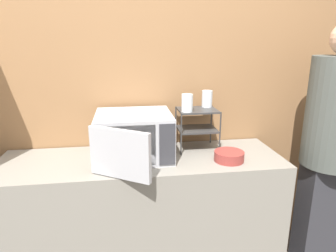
{
  "coord_description": "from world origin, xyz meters",
  "views": [
    {
      "loc": [
        -0.1,
        -1.57,
        1.65
      ],
      "look_at": [
        0.18,
        0.32,
        1.11
      ],
      "focal_mm": 32.0,
      "sensor_mm": 36.0,
      "label": 1
    }
  ],
  "objects_px": {
    "person": "(332,140)",
    "microwave": "(133,136)",
    "glass_back_right": "(207,99)",
    "bowl": "(229,156)",
    "dish_rack": "(197,120)",
    "glass_front_left": "(187,103)"
  },
  "relations": [
    {
      "from": "bowl",
      "to": "glass_front_left",
      "type": "bearing_deg",
      "value": 140.54
    },
    {
      "from": "microwave",
      "to": "glass_back_right",
      "type": "relative_size",
      "value": 5.55
    },
    {
      "from": "glass_back_right",
      "to": "microwave",
      "type": "bearing_deg",
      "value": -161.87
    },
    {
      "from": "microwave",
      "to": "glass_back_right",
      "type": "xyz_separation_m",
      "value": [
        0.54,
        0.18,
        0.2
      ]
    },
    {
      "from": "glass_front_left",
      "to": "bowl",
      "type": "relative_size",
      "value": 0.62
    },
    {
      "from": "person",
      "to": "microwave",
      "type": "bearing_deg",
      "value": 175.09
    },
    {
      "from": "bowl",
      "to": "person",
      "type": "relative_size",
      "value": 0.11
    },
    {
      "from": "microwave",
      "to": "person",
      "type": "bearing_deg",
      "value": -4.91
    },
    {
      "from": "dish_rack",
      "to": "person",
      "type": "distance_m",
      "value": 0.94
    },
    {
      "from": "microwave",
      "to": "bowl",
      "type": "relative_size",
      "value": 3.44
    },
    {
      "from": "dish_rack",
      "to": "microwave",
      "type": "bearing_deg",
      "value": -166.44
    },
    {
      "from": "dish_rack",
      "to": "glass_front_left",
      "type": "xyz_separation_m",
      "value": [
        -0.09,
        -0.06,
        0.14
      ]
    },
    {
      "from": "microwave",
      "to": "bowl",
      "type": "bearing_deg",
      "value": -13.73
    },
    {
      "from": "glass_front_left",
      "to": "glass_back_right",
      "type": "relative_size",
      "value": 1.0
    },
    {
      "from": "microwave",
      "to": "glass_front_left",
      "type": "height_order",
      "value": "glass_front_left"
    },
    {
      "from": "dish_rack",
      "to": "person",
      "type": "relative_size",
      "value": 0.16
    },
    {
      "from": "bowl",
      "to": "person",
      "type": "bearing_deg",
      "value": 2.46
    },
    {
      "from": "dish_rack",
      "to": "glass_back_right",
      "type": "xyz_separation_m",
      "value": [
        0.09,
        0.07,
        0.14
      ]
    },
    {
      "from": "glass_back_right",
      "to": "bowl",
      "type": "xyz_separation_m",
      "value": [
        0.07,
        -0.33,
        -0.32
      ]
    },
    {
      "from": "glass_back_right",
      "to": "person",
      "type": "bearing_deg",
      "value": -19.79
    },
    {
      "from": "glass_front_left",
      "to": "bowl",
      "type": "xyz_separation_m",
      "value": [
        0.24,
        -0.2,
        -0.32
      ]
    },
    {
      "from": "person",
      "to": "glass_back_right",
      "type": "bearing_deg",
      "value": 160.21
    }
  ]
}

